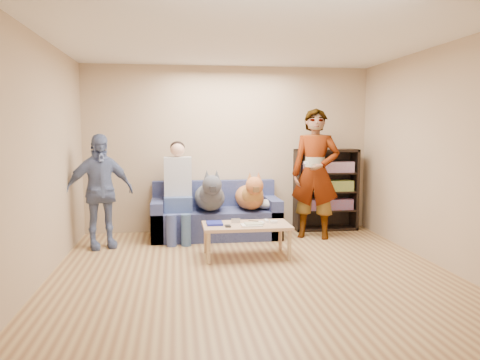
{
  "coord_description": "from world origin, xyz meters",
  "views": [
    {
      "loc": [
        -0.84,
        -4.87,
        1.61
      ],
      "look_at": [
        0.0,
        1.2,
        0.95
      ],
      "focal_mm": 35.0,
      "sensor_mm": 36.0,
      "label": 1
    }
  ],
  "objects": [
    {
      "name": "ground",
      "position": [
        0.0,
        0.0,
        0.0
      ],
      "size": [
        5.0,
        5.0,
        0.0
      ],
      "primitive_type": "plane",
      "color": "#8E613C",
      "rests_on": "ground"
    },
    {
      "name": "ceiling",
      "position": [
        0.0,
        0.0,
        2.6
      ],
      "size": [
        5.0,
        5.0,
        0.0
      ],
      "primitive_type": "plane",
      "rotation": [
        3.14,
        0.0,
        0.0
      ],
      "color": "white",
      "rests_on": "ground"
    },
    {
      "name": "wall_back",
      "position": [
        0.0,
        2.5,
        1.3
      ],
      "size": [
        4.5,
        0.0,
        4.5
      ],
      "primitive_type": "plane",
      "rotation": [
        1.57,
        0.0,
        0.0
      ],
      "color": "tan",
      "rests_on": "ground"
    },
    {
      "name": "wall_front",
      "position": [
        0.0,
        -2.5,
        1.3
      ],
      "size": [
        4.5,
        0.0,
        4.5
      ],
      "primitive_type": "plane",
      "rotation": [
        -1.57,
        0.0,
        0.0
      ],
      "color": "tan",
      "rests_on": "ground"
    },
    {
      "name": "wall_left",
      "position": [
        -2.25,
        0.0,
        1.3
      ],
      "size": [
        0.0,
        5.0,
        5.0
      ],
      "primitive_type": "plane",
      "rotation": [
        1.57,
        0.0,
        1.57
      ],
      "color": "tan",
      "rests_on": "ground"
    },
    {
      "name": "wall_right",
      "position": [
        2.25,
        0.0,
        1.3
      ],
      "size": [
        0.0,
        5.0,
        5.0
      ],
      "primitive_type": "plane",
      "rotation": [
        1.57,
        0.0,
        -1.57
      ],
      "color": "tan",
      "rests_on": "ground"
    },
    {
      "name": "blanket",
      "position": [
        0.51,
        1.96,
        0.5
      ],
      "size": [
        0.4,
        0.34,
        0.14
      ],
      "primitive_type": "ellipsoid",
      "color": "#A9A8AD",
      "rests_on": "sofa"
    },
    {
      "name": "person_standing_right",
      "position": [
        1.21,
        1.81,
        0.96
      ],
      "size": [
        0.83,
        0.7,
        1.92
      ],
      "primitive_type": "imported",
      "rotation": [
        0.0,
        0.0,
        -0.41
      ],
      "color": "gray",
      "rests_on": "ground"
    },
    {
      "name": "person_standing_left",
      "position": [
        -1.87,
        1.61,
        0.78
      ],
      "size": [
        0.99,
        0.69,
        1.56
      ],
      "primitive_type": "imported",
      "rotation": [
        0.0,
        0.0,
        0.38
      ],
      "color": "#6A78AA",
      "rests_on": "ground"
    },
    {
      "name": "held_controller",
      "position": [
        1.01,
        1.61,
        1.14
      ],
      "size": [
        0.05,
        0.13,
        0.03
      ],
      "primitive_type": "cube",
      "rotation": [
        0.0,
        0.0,
        -0.06
      ],
      "color": "white",
      "rests_on": "person_standing_right"
    },
    {
      "name": "notebook_blue",
      "position": [
        -0.36,
        0.94,
        0.43
      ],
      "size": [
        0.2,
        0.26,
        0.03
      ],
      "primitive_type": "cube",
      "color": "navy",
      "rests_on": "coffee_table"
    },
    {
      "name": "papers",
      "position": [
        0.09,
        0.79,
        0.43
      ],
      "size": [
        0.26,
        0.2,
        0.02
      ],
      "primitive_type": "cube",
      "color": "silver",
      "rests_on": "coffee_table"
    },
    {
      "name": "magazine",
      "position": [
        0.12,
        0.81,
        0.44
      ],
      "size": [
        0.22,
        0.17,
        0.01
      ],
      "primitive_type": "cube",
      "color": "#ACAA89",
      "rests_on": "coffee_table"
    },
    {
      "name": "camera_silver",
      "position": [
        -0.08,
        1.01,
        0.45
      ],
      "size": [
        0.11,
        0.06,
        0.05
      ],
      "primitive_type": "cube",
      "color": "#A8A9AD",
      "rests_on": "coffee_table"
    },
    {
      "name": "controller_a",
      "position": [
        0.32,
        0.99,
        0.43
      ],
      "size": [
        0.04,
        0.13,
        0.03
      ],
      "primitive_type": "cube",
      "color": "white",
      "rests_on": "coffee_table"
    },
    {
      "name": "controller_b",
      "position": [
        0.4,
        0.91,
        0.43
      ],
      "size": [
        0.09,
        0.06,
        0.03
      ],
      "primitive_type": "cube",
      "color": "white",
      "rests_on": "coffee_table"
    },
    {
      "name": "headphone_cup_a",
      "position": [
        0.24,
        0.87,
        0.43
      ],
      "size": [
        0.07,
        0.07,
        0.02
      ],
      "primitive_type": "cylinder",
      "color": "white",
      "rests_on": "coffee_table"
    },
    {
      "name": "headphone_cup_b",
      "position": [
        0.24,
        0.95,
        0.43
      ],
      "size": [
        0.07,
        0.07,
        0.02
      ],
      "primitive_type": "cylinder",
      "color": "white",
      "rests_on": "coffee_table"
    },
    {
      "name": "pen_orange",
      "position": [
        0.02,
        0.73,
        0.42
      ],
      "size": [
        0.13,
        0.06,
        0.01
      ],
      "primitive_type": "cylinder",
      "rotation": [
        0.0,
        1.57,
        0.35
      ],
      "color": "orange",
      "rests_on": "coffee_table"
    },
    {
      "name": "pen_black",
      "position": [
        0.16,
        1.07,
        0.42
      ],
      "size": [
        0.13,
        0.08,
        0.01
      ],
      "primitive_type": "cylinder",
      "rotation": [
        0.0,
        1.57,
        -0.52
      ],
      "color": "black",
      "rests_on": "coffee_table"
    },
    {
      "name": "wallet",
      "position": [
        -0.21,
        0.77,
        0.43
      ],
      "size": [
        0.07,
        0.12,
        0.02
      ],
      "primitive_type": "cube",
      "color": "black",
      "rests_on": "coffee_table"
    },
    {
      "name": "sofa",
      "position": [
        -0.25,
        2.1,
        0.28
      ],
      "size": [
        1.9,
        0.85,
        0.82
      ],
      "color": "#515B93",
      "rests_on": "ground"
    },
    {
      "name": "person_seated",
      "position": [
        -0.81,
        1.97,
        0.77
      ],
      "size": [
        0.4,
        0.73,
        1.47
      ],
      "color": "#455499",
      "rests_on": "sofa"
    },
    {
      "name": "dog_gray",
      "position": [
        -0.35,
        1.88,
        0.65
      ],
      "size": [
        0.44,
        1.26,
        0.64
      ],
      "color": "#464A50",
      "rests_on": "sofa"
    },
    {
      "name": "dog_tan",
      "position": [
        0.25,
        1.91,
        0.64
      ],
      "size": [
        0.41,
        1.17,
        0.6
      ],
      "color": "#B96B38",
      "rests_on": "sofa"
    },
    {
      "name": "coffee_table",
      "position": [
        0.04,
        0.89,
        0.37
      ],
      "size": [
        1.1,
        0.6,
        0.42
      ],
      "color": "tan",
      "rests_on": "ground"
    },
    {
      "name": "bookshelf",
      "position": [
        1.55,
        2.33,
        0.68
      ],
      "size": [
        1.0,
        0.34,
        1.3
      ],
      "color": "black",
      "rests_on": "ground"
    }
  ]
}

